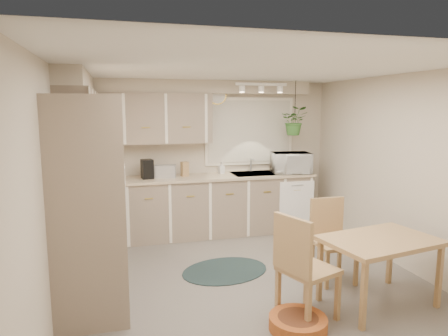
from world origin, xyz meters
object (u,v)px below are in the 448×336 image
(chair_left, at_px, (308,266))
(chair_back, at_px, (334,242))
(pet_bed, at_px, (298,323))
(microwave, at_px, (291,161))
(braided_rug, at_px, (225,270))
(dining_table, at_px, (378,271))

(chair_left, height_order, chair_back, chair_left)
(chair_left, height_order, pet_bed, chair_left)
(chair_left, height_order, microwave, microwave)
(chair_back, bearing_deg, microwave, -98.48)
(braided_rug, bearing_deg, chair_left, -69.40)
(chair_back, height_order, braided_rug, chair_back)
(chair_left, relative_size, microwave, 1.71)
(chair_left, distance_m, microwave, 2.87)
(dining_table, distance_m, microwave, 2.69)
(dining_table, relative_size, pet_bed, 2.10)
(chair_left, xyz_separation_m, pet_bed, (-0.18, -0.17, -0.45))
(chair_back, bearing_deg, braided_rug, -26.30)
(chair_left, bearing_deg, microwave, 139.39)
(dining_table, xyz_separation_m, microwave, (0.17, 2.56, 0.80))
(dining_table, height_order, microwave, microwave)
(dining_table, height_order, chair_back, chair_back)
(dining_table, xyz_separation_m, chair_back, (-0.15, 0.61, 0.12))
(dining_table, bearing_deg, microwave, 86.12)
(braided_rug, relative_size, microwave, 1.80)
(chair_back, height_order, pet_bed, chair_back)
(chair_back, height_order, microwave, microwave)
(chair_back, relative_size, braided_rug, 0.87)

